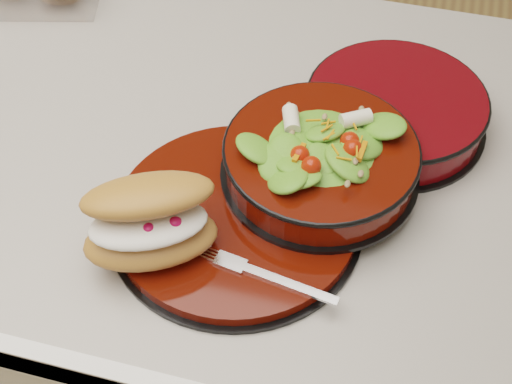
% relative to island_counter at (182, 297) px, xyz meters
% --- Properties ---
extents(island_counter, '(1.24, 0.74, 0.90)m').
position_rel_island_counter_xyz_m(island_counter, '(0.00, 0.00, 0.00)').
color(island_counter, white).
rests_on(island_counter, ground).
extents(dinner_plate, '(0.31, 0.31, 0.02)m').
position_rel_island_counter_xyz_m(dinner_plate, '(0.15, -0.14, 0.46)').
color(dinner_plate, black).
rests_on(dinner_plate, island_counter).
extents(salad_bowl, '(0.25, 0.25, 0.10)m').
position_rel_island_counter_xyz_m(salad_bowl, '(0.24, -0.05, 0.50)').
color(salad_bowl, black).
rests_on(salad_bowl, dinner_plate).
extents(croissant, '(0.17, 0.15, 0.09)m').
position_rel_island_counter_xyz_m(croissant, '(0.08, -0.21, 0.51)').
color(croissant, '#C2773B').
rests_on(croissant, dinner_plate).
extents(fork, '(0.15, 0.04, 0.00)m').
position_rel_island_counter_xyz_m(fork, '(0.22, -0.22, 0.47)').
color(fork, silver).
rests_on(fork, dinner_plate).
extents(extra_bowl, '(0.25, 0.25, 0.05)m').
position_rel_island_counter_xyz_m(extra_bowl, '(0.32, 0.08, 0.48)').
color(extra_bowl, black).
rests_on(extra_bowl, island_counter).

